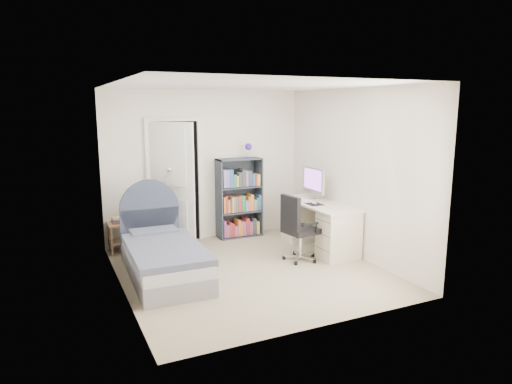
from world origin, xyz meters
name	(u,v)px	position (x,y,z in m)	size (l,w,h in m)	color
room_shell	(250,181)	(0.00, 0.00, 1.25)	(3.50, 3.70, 2.60)	gray
door	(173,183)	(-0.63, 1.58, 1.03)	(0.92, 0.63, 2.06)	black
bed	(163,256)	(-1.12, 0.34, 0.27)	(0.95, 1.93, 1.17)	gray
nightstand	(120,229)	(-1.49, 1.61, 0.36)	(0.37, 0.37, 0.56)	tan
floor_lamp	(168,216)	(-0.76, 1.46, 0.53)	(0.19, 0.19, 1.31)	silver
bookcase	(239,201)	(0.54, 1.63, 0.63)	(0.76, 0.33, 1.62)	#363F4A
desk	(319,224)	(1.40, 0.45, 0.41)	(0.61, 1.53, 1.25)	beige
office_chair	(297,225)	(0.78, 0.08, 0.54)	(0.52, 0.54, 0.99)	silver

